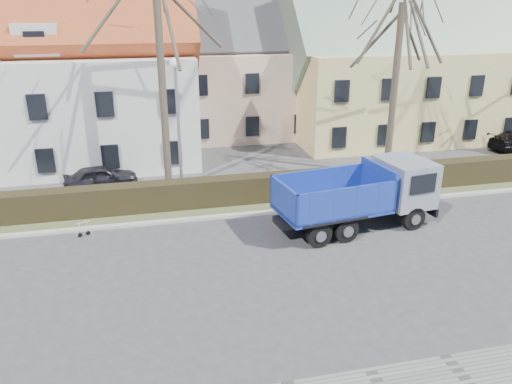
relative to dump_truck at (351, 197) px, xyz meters
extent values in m
plane|color=#3E3E40|center=(-5.18, -2.32, -1.42)|extent=(120.00, 120.00, 0.00)
cube|color=#B1ACA2|center=(-5.18, 2.28, -1.36)|extent=(80.00, 0.30, 0.12)
cube|color=#4C5630|center=(-5.18, 3.88, -1.37)|extent=(80.00, 3.00, 0.10)
cube|color=black|center=(-5.18, 3.68, -0.77)|extent=(60.00, 0.90, 1.30)
imported|color=black|center=(-10.55, 7.32, -0.80)|extent=(3.86, 2.14, 1.24)
camera|label=1|loc=(-8.19, -17.92, 7.63)|focal=35.00mm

